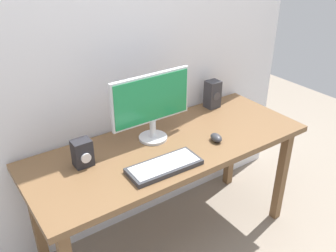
% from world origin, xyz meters
% --- Properties ---
extents(ground_plane, '(6.00, 6.00, 0.00)m').
position_xyz_m(ground_plane, '(0.00, 0.00, 0.00)').
color(ground_plane, gray).
extents(desk, '(1.66, 0.64, 0.75)m').
position_xyz_m(desk, '(0.00, 0.00, 0.67)').
color(desk, brown).
rests_on(desk, ground_plane).
extents(monitor, '(0.50, 0.17, 0.40)m').
position_xyz_m(monitor, '(-0.05, 0.11, 0.98)').
color(monitor, silver).
rests_on(monitor, desk).
extents(keyboard_primary, '(0.40, 0.18, 0.03)m').
position_xyz_m(keyboard_primary, '(-0.17, -0.18, 0.76)').
color(keyboard_primary, '#333338').
rests_on(keyboard_primary, desk).
extents(mouse, '(0.08, 0.10, 0.04)m').
position_xyz_m(mouse, '(0.24, -0.13, 0.77)').
color(mouse, '#333338').
rests_on(mouse, desk).
extents(speaker_right, '(0.09, 0.09, 0.19)m').
position_xyz_m(speaker_right, '(0.52, 0.24, 0.85)').
color(speaker_right, '#333338').
rests_on(speaker_right, desk).
extents(audio_controller, '(0.10, 0.09, 0.15)m').
position_xyz_m(audio_controller, '(-0.49, 0.08, 0.82)').
color(audio_controller, '#232328').
rests_on(audio_controller, desk).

